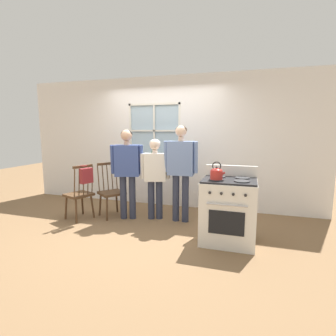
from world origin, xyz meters
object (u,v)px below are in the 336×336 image
at_px(person_teen_center, 155,172).
at_px(person_adult_right, 181,164).
at_px(stove, 228,210).
at_px(potted_plant, 154,154).
at_px(handbag, 86,175).
at_px(chair_by_window, 79,195).
at_px(person_elderly_left, 127,165).
at_px(kettle, 216,173).
at_px(chair_near_wall, 111,192).

distance_m(person_teen_center, person_adult_right, 0.50).
distance_m(stove, potted_plant, 2.32).
height_order(stove, handbag, stove).
xyz_separation_m(chair_by_window, person_teen_center, (1.30, 0.42, 0.42)).
distance_m(person_elderly_left, stove, 1.96).
bearing_deg(chair_by_window, handbag, 90.00).
bearing_deg(kettle, chair_near_wall, 162.18).
distance_m(chair_by_window, potted_plant, 1.72).
distance_m(person_adult_right, handbag, 1.65).
relative_size(chair_by_window, handbag, 3.27).
height_order(person_teen_center, potted_plant, person_teen_center).
xyz_separation_m(chair_near_wall, person_adult_right, (1.31, 0.11, 0.57)).
distance_m(potted_plant, handbag, 1.56).
relative_size(chair_near_wall, handbag, 3.27).
height_order(chair_by_window, person_elderly_left, person_elderly_left).
xyz_separation_m(chair_by_window, potted_plant, (0.97, 1.26, 0.66)).
relative_size(chair_near_wall, person_adult_right, 0.60).
height_order(chair_near_wall, person_elderly_left, person_elderly_left).
bearing_deg(person_adult_right, chair_by_window, -167.91).
height_order(person_elderly_left, person_teen_center, person_elderly_left).
bearing_deg(potted_plant, person_elderly_left, -98.32).
xyz_separation_m(stove, kettle, (-0.17, -0.13, 0.55)).
bearing_deg(person_adult_right, chair_near_wall, -176.51).
relative_size(chair_near_wall, stove, 0.93).
xyz_separation_m(chair_by_window, chair_near_wall, (0.47, 0.31, 0.00)).
bearing_deg(handbag, chair_near_wall, 57.96).
bearing_deg(handbag, person_adult_right, 18.11).
height_order(person_teen_center, kettle, person_teen_center).
distance_m(stove, kettle, 0.59).
distance_m(person_adult_right, stove, 1.21).
bearing_deg(kettle, stove, 37.82).
xyz_separation_m(person_teen_center, person_adult_right, (0.47, 0.01, 0.15)).
xyz_separation_m(kettle, handbag, (-2.26, 0.25, -0.19)).
distance_m(chair_near_wall, stove, 2.25).
height_order(person_teen_center, person_adult_right, person_adult_right).
bearing_deg(person_elderly_left, kettle, -37.41).
bearing_deg(chair_by_window, person_adult_right, 124.14).
relative_size(kettle, potted_plant, 0.92).
bearing_deg(stove, kettle, -142.18).
bearing_deg(chair_near_wall, kettle, -71.09).
distance_m(chair_near_wall, potted_plant, 1.25).
bearing_deg(chair_near_wall, person_elderly_left, -58.67).
bearing_deg(person_elderly_left, potted_plant, 64.59).
height_order(person_teen_center, stove, person_teen_center).
distance_m(chair_by_window, person_elderly_left, 1.02).
xyz_separation_m(person_elderly_left, potted_plant, (0.14, 0.98, 0.12)).
distance_m(chair_by_window, person_teen_center, 1.43).
height_order(chair_near_wall, person_teen_center, person_teen_center).
bearing_deg(chair_by_window, kettle, 102.96).
bearing_deg(handbag, person_elderly_left, 30.86).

